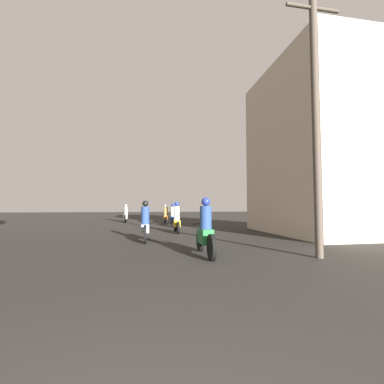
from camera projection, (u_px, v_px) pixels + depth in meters
motorcycle_green at (205, 232)px, 7.12m from camera, size 0.60×2.07×1.61m
motorcycle_silver at (145, 225)px, 10.10m from camera, size 0.60×2.09×1.59m
motorcycle_yellow at (177, 220)px, 13.23m from camera, size 0.60×1.87×1.60m
motorcycle_blue at (173, 217)px, 17.25m from camera, size 0.60×2.07×1.56m
motorcycle_orange at (166, 216)px, 19.98m from camera, size 0.60×1.84×1.50m
motorcycle_white at (126, 215)px, 21.81m from camera, size 0.60×1.98×1.54m
building_right_near at (315, 149)px, 13.06m from camera, size 4.52×6.96×8.51m
utility_pole_near at (316, 115)px, 6.97m from camera, size 1.60×0.20×7.37m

